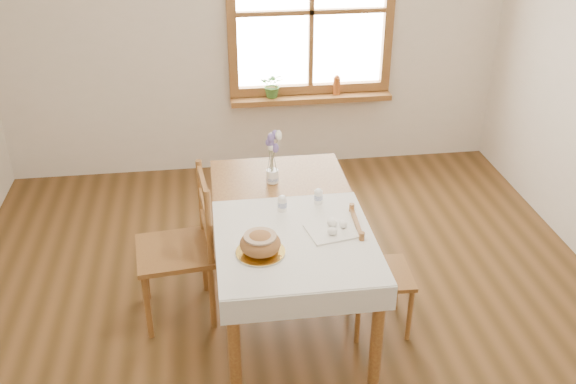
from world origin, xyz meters
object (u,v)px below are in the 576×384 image
(dining_table, at_px, (288,225))
(bread_plate, at_px, (261,252))
(flower_vase, at_px, (272,177))
(chair_right, at_px, (381,272))
(chair_left, at_px, (174,249))

(dining_table, relative_size, bread_plate, 6.04)
(flower_vase, bearing_deg, bread_plate, -101.10)
(bread_plate, distance_m, flower_vase, 0.84)
(bread_plate, xyz_separation_m, flower_vase, (0.16, 0.83, 0.03))
(chair_right, height_order, bread_plate, chair_right)
(chair_left, bearing_deg, dining_table, 77.74)
(chair_left, height_order, flower_vase, chair_left)
(bread_plate, bearing_deg, chair_right, 15.56)
(bread_plate, bearing_deg, dining_table, 63.46)
(flower_vase, bearing_deg, dining_table, -83.15)
(chair_left, relative_size, chair_right, 1.23)
(flower_vase, bearing_deg, chair_right, -45.69)
(bread_plate, relative_size, flower_vase, 2.97)
(chair_left, relative_size, bread_plate, 3.77)
(dining_table, distance_m, bread_plate, 0.48)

